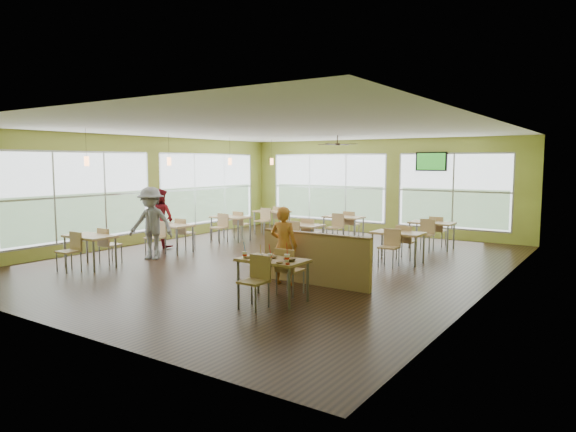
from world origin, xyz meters
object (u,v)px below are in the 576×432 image
(half_wall_divider, at_px, (315,259))
(food_basket, at_px, (290,259))
(man_plaid, at_px, (284,246))
(main_table, at_px, (273,266))

(half_wall_divider, distance_m, food_basket, 1.52)
(food_basket, bearing_deg, man_plaid, 128.54)
(main_table, height_order, half_wall_divider, half_wall_divider)
(half_wall_divider, xyz_separation_m, food_basket, (0.36, -1.45, 0.25))
(man_plaid, distance_m, food_basket, 1.42)
(half_wall_divider, relative_size, man_plaid, 1.53)
(main_table, xyz_separation_m, food_basket, (0.36, -0.00, 0.15))
(man_plaid, bearing_deg, main_table, 106.80)
(half_wall_divider, bearing_deg, food_basket, -76.20)
(half_wall_divider, xyz_separation_m, man_plaid, (-0.53, -0.34, 0.26))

